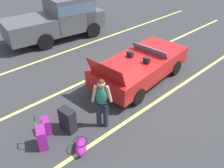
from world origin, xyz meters
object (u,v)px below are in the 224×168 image
(suitcase_medium_bright, at_px, (42,138))
(traveler_person, at_px, (102,101))
(duffel_bag, at_px, (81,146))
(parked_pickup_truck_near, at_px, (61,17))
(suitcase_large_black, at_px, (68,120))
(suitcase_small_carryon, at_px, (46,126))
(convertible_car, at_px, (144,64))

(suitcase_medium_bright, relative_size, traveler_person, 0.61)
(duffel_bag, relative_size, parked_pickup_truck_near, 0.13)
(suitcase_large_black, bearing_deg, duffel_bag, -110.05)
(suitcase_small_carryon, relative_size, parked_pickup_truck_near, 0.10)
(traveler_person, bearing_deg, convertible_car, -26.79)
(suitcase_large_black, height_order, parked_pickup_truck_near, parked_pickup_truck_near)
(suitcase_small_carryon, bearing_deg, suitcase_large_black, 161.37)
(suitcase_large_black, relative_size, duffel_bag, 1.09)
(convertible_car, xyz_separation_m, suitcase_medium_bright, (-4.66, -0.51, -0.28))
(suitcase_small_carryon, bearing_deg, suitcase_medium_bright, 62.47)
(convertible_car, height_order, suitcase_large_black, convertible_car)
(suitcase_large_black, relative_size, suitcase_small_carryon, 1.48)
(suitcase_large_black, bearing_deg, suitcase_medium_bright, 177.03)
(suitcase_small_carryon, distance_m, parked_pickup_truck_near, 7.22)
(convertible_car, distance_m, duffel_bag, 4.22)
(traveler_person, height_order, parked_pickup_truck_near, parked_pickup_truck_near)
(suitcase_small_carryon, xyz_separation_m, traveler_person, (1.37, -0.88, 0.68))
(suitcase_small_carryon, bearing_deg, parked_pickup_truck_near, -113.56)
(suitcase_medium_bright, height_order, traveler_person, traveler_person)
(suitcase_medium_bright, height_order, suitcase_small_carryon, suitcase_medium_bright)
(suitcase_medium_bright, xyz_separation_m, duffel_bag, (0.67, -0.81, -0.16))
(suitcase_large_black, distance_m, traveler_person, 1.15)
(convertible_car, relative_size, suitcase_medium_bright, 4.25)
(traveler_person, relative_size, parked_pickup_truck_near, 0.32)
(traveler_person, bearing_deg, suitcase_large_black, 101.17)
(parked_pickup_truck_near, bearing_deg, duffel_bag, -112.42)
(suitcase_medium_bright, relative_size, suitcase_small_carryon, 2.02)
(convertible_car, height_order, suitcase_small_carryon, convertible_car)
(suitcase_small_carryon, height_order, parked_pickup_truck_near, parked_pickup_truck_near)
(parked_pickup_truck_near, bearing_deg, suitcase_large_black, -114.50)
(duffel_bag, bearing_deg, traveler_person, 17.35)
(suitcase_large_black, xyz_separation_m, duffel_bag, (-0.20, -0.88, -0.21))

